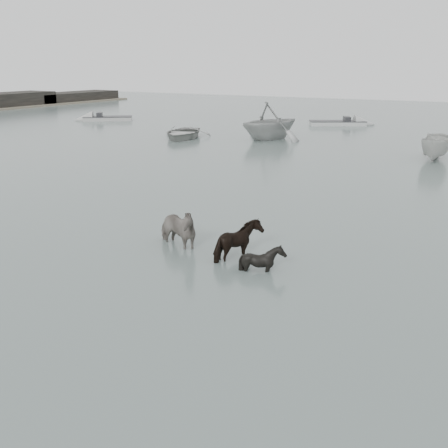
{
  "coord_description": "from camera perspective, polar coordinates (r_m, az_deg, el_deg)",
  "views": [
    {
      "loc": [
        6.25,
        -12.28,
        5.32
      ],
      "look_at": [
        -1.1,
        0.65,
        1.0
      ],
      "focal_mm": 45.0,
      "sensor_mm": 36.0,
      "label": 1
    }
  ],
  "objects": [
    {
      "name": "pony_pinto",
      "position": [
        16.61,
        -4.94,
        0.27
      ],
      "size": [
        2.01,
        1.35,
        1.55
      ],
      "primitive_type": "imported",
      "rotation": [
        0.0,
        0.0,
        1.27
      ],
      "color": "black",
      "rests_on": "ground"
    },
    {
      "name": "skiff_far",
      "position": [
        50.06,
        11.47,
        10.22
      ],
      "size": [
        6.5,
        4.56,
        0.75
      ],
      "primitive_type": null,
      "rotation": [
        0.0,
        0.0,
        0.5
      ],
      "color": "#AAACAA",
      "rests_on": "ground"
    },
    {
      "name": "boat_small",
      "position": [
        33.81,
        20.75,
        7.43
      ],
      "size": [
        1.74,
        4.07,
        1.54
      ],
      "primitive_type": "imported",
      "rotation": [
        0.0,
        0.0,
        0.06
      ],
      "color": "#B4B5B0",
      "rests_on": "ground"
    },
    {
      "name": "skiff_outer",
      "position": [
        54.2,
        -11.73,
        10.65
      ],
      "size": [
        5.89,
        4.94,
        0.75
      ],
      "primitive_type": null,
      "rotation": [
        0.0,
        0.0,
        3.78
      ],
      "color": "#A2A19D",
      "rests_on": "ground"
    },
    {
      "name": "rowboat_trail",
      "position": [
        40.13,
        4.72,
        10.51
      ],
      "size": [
        5.97,
        6.41,
        2.75
      ],
      "primitive_type": "imported",
      "rotation": [
        0.0,
        0.0,
        2.81
      ],
      "color": "#A5A8A5",
      "rests_on": "ground"
    },
    {
      "name": "ground",
      "position": [
        14.77,
        2.47,
        -4.94
      ],
      "size": [
        140.0,
        140.0,
        0.0
      ],
      "primitive_type": "plane",
      "color": "#4F5E59",
      "rests_on": "ground"
    },
    {
      "name": "pony_black",
      "position": [
        14.71,
        3.93,
        -2.78
      ],
      "size": [
        1.22,
        1.15,
        1.09
      ],
      "primitive_type": "imported",
      "rotation": [
        0.0,
        0.0,
        1.25
      ],
      "color": "black",
      "rests_on": "ground"
    },
    {
      "name": "pony_dark",
      "position": [
        15.55,
        1.56,
        -1.31
      ],
      "size": [
        1.26,
        1.42,
        1.29
      ],
      "primitive_type": "imported",
      "rotation": [
        0.0,
        0.0,
        1.71
      ],
      "color": "black",
      "rests_on": "ground"
    },
    {
      "name": "rowboat_lead",
      "position": [
        40.8,
        -4.24,
        9.38
      ],
      "size": [
        4.74,
        5.63,
        1.0
      ],
      "primitive_type": "imported",
      "rotation": [
        0.0,
        0.0,
        0.31
      ],
      "color": "#A4A49F",
      "rests_on": "ground"
    }
  ]
}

